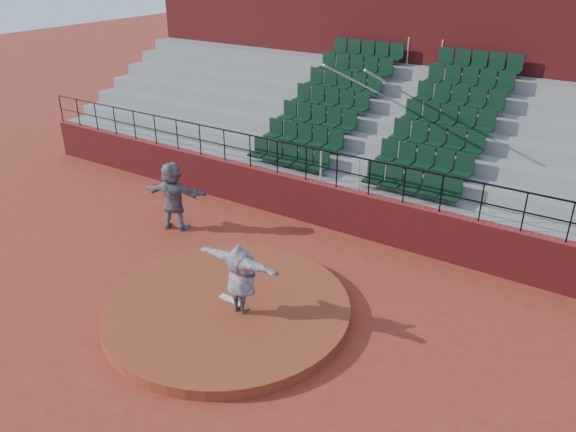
% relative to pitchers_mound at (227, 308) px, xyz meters
% --- Properties ---
extents(ground, '(90.00, 90.00, 0.00)m').
position_rel_pitchers_mound_xyz_m(ground, '(0.00, 0.00, -0.12)').
color(ground, maroon).
rests_on(ground, ground).
extents(pitchers_mound, '(5.50, 5.50, 0.25)m').
position_rel_pitchers_mound_xyz_m(pitchers_mound, '(0.00, 0.00, 0.00)').
color(pitchers_mound, brown).
rests_on(pitchers_mound, ground).
extents(pitching_rubber, '(0.60, 0.15, 0.03)m').
position_rel_pitchers_mound_xyz_m(pitching_rubber, '(0.00, 0.15, 0.14)').
color(pitching_rubber, white).
rests_on(pitching_rubber, pitchers_mound).
extents(boundary_wall, '(24.00, 0.30, 1.30)m').
position_rel_pitchers_mound_xyz_m(boundary_wall, '(0.00, 5.00, 0.53)').
color(boundary_wall, maroon).
rests_on(boundary_wall, ground).
extents(wall_railing, '(24.04, 0.05, 1.03)m').
position_rel_pitchers_mound_xyz_m(wall_railing, '(0.00, 5.00, 1.90)').
color(wall_railing, black).
rests_on(wall_railing, boundary_wall).
extents(seating_deck, '(24.00, 5.97, 4.63)m').
position_rel_pitchers_mound_xyz_m(seating_deck, '(0.00, 8.65, 1.31)').
color(seating_deck, gray).
rests_on(seating_deck, ground).
extents(press_box_facade, '(24.00, 3.00, 7.10)m').
position_rel_pitchers_mound_xyz_m(press_box_facade, '(0.00, 12.60, 3.43)').
color(press_box_facade, maroon).
rests_on(press_box_facade, ground).
extents(pitcher, '(2.05, 0.57, 1.67)m').
position_rel_pitchers_mound_xyz_m(pitcher, '(0.44, -0.03, 0.96)').
color(pitcher, black).
rests_on(pitcher, pitchers_mound).
extents(fielder, '(1.98, 1.13, 2.03)m').
position_rel_pitchers_mound_xyz_m(fielder, '(-3.89, 2.49, 0.89)').
color(fielder, black).
rests_on(fielder, ground).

